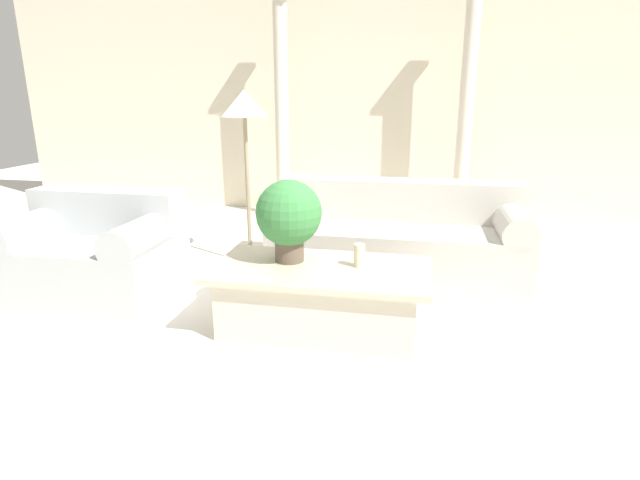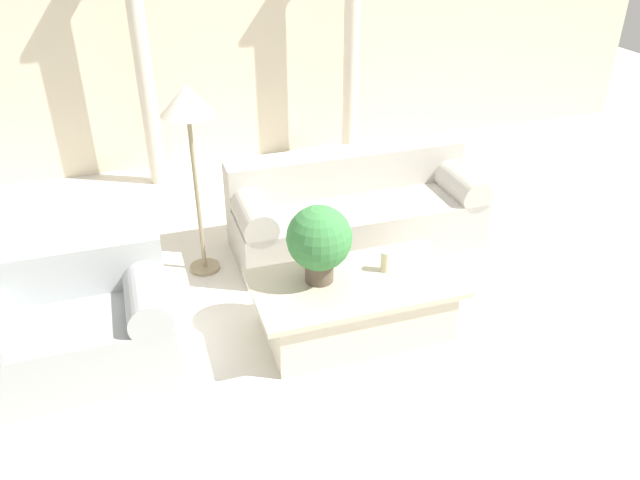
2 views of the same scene
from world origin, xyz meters
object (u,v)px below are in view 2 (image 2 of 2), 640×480
at_px(loveseat, 74,319).
at_px(floor_lamp, 188,113).
at_px(sofa_long, 354,210).
at_px(potted_plant, 319,240).
at_px(coffee_table, 355,306).

distance_m(loveseat, floor_lamp, 1.65).
height_order(sofa_long, loveseat, same).
relative_size(potted_plant, floor_lamp, 0.36).
xyz_separation_m(sofa_long, loveseat, (-2.31, -0.91, 0.01)).
distance_m(coffee_table, potted_plant, 0.59).
bearing_deg(sofa_long, coffee_table, -110.48).
distance_m(sofa_long, floor_lamp, 1.69).
height_order(loveseat, potted_plant, potted_plant).
bearing_deg(potted_plant, sofa_long, 58.27).
relative_size(loveseat, coffee_table, 0.86).
relative_size(coffee_table, potted_plant, 2.58).
distance_m(loveseat, coffee_table, 1.89).
bearing_deg(floor_lamp, sofa_long, 1.28).
distance_m(coffee_table, floor_lamp, 1.85).
bearing_deg(floor_lamp, loveseat, -137.66).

